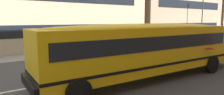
# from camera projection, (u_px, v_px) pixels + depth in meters

# --- Properties ---
(ground_plane) EXTENTS (400.00, 400.00, 0.00)m
(ground_plane) POSITION_uv_depth(u_px,v_px,m) (162.00, 64.00, 13.32)
(ground_plane) COLOR #424244
(sidewalk_far) EXTENTS (120.00, 3.00, 0.01)m
(sidewalk_far) POSITION_uv_depth(u_px,v_px,m) (101.00, 50.00, 19.76)
(sidewalk_far) COLOR gray
(sidewalk_far) RESTS_ON ground_plane
(lane_centreline) EXTENTS (110.00, 0.16, 0.01)m
(lane_centreline) POSITION_uv_depth(u_px,v_px,m) (162.00, 64.00, 13.32)
(lane_centreline) COLOR silver
(lane_centreline) RESTS_ON ground_plane
(school_bus) EXTENTS (12.29, 3.10, 2.74)m
(school_bus) POSITION_uv_depth(u_px,v_px,m) (147.00, 46.00, 9.90)
(school_bus) COLOR yellow
(school_bus) RESTS_ON ground_plane
(parked_car_beige_mid_block) EXTENTS (3.93, 1.93, 1.64)m
(parked_car_beige_mid_block) POSITION_uv_depth(u_px,v_px,m) (166.00, 40.00, 21.05)
(parked_car_beige_mid_block) COLOR #C1B28E
(parked_car_beige_mid_block) RESTS_ON ground_plane
(street_lamp) EXTENTS (0.44, 0.44, 6.80)m
(street_lamp) POSITION_uv_depth(u_px,v_px,m) (203.00, 10.00, 27.50)
(street_lamp) COLOR #38383D
(street_lamp) RESTS_ON ground_plane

